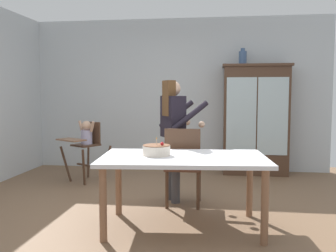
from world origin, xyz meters
The scene contains 9 objects.
ground_plane centered at (0.00, 0.00, 0.00)m, with size 6.24×6.24×0.00m, color brown.
wall_back centered at (0.00, 2.63, 1.35)m, with size 5.32×0.06×2.70m, color silver.
china_cabinet centered at (1.36, 2.37, 0.93)m, with size 1.13×0.48×1.86m.
ceramic_vase centered at (1.13, 2.37, 1.98)m, with size 0.13×0.13×0.27m.
high_chair_with_toddler centered at (-1.30, 1.45, 0.65)m, with size 0.79×0.84×0.95m.
adult_person centered at (0.18, 0.57, 0.97)m, with size 0.66×0.66×1.53m.
dining_table centered at (0.39, -0.36, 0.65)m, with size 1.73×1.10×0.74m.
birthday_cake centered at (0.11, -0.35, 0.79)m, with size 0.28×0.28×0.19m.
dining_chair_far_side centered at (0.32, 0.34, 0.56)m, with size 0.45×0.45×0.96m.
Camera 1 is at (0.73, -4.00, 1.36)m, focal length 39.38 mm.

